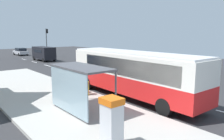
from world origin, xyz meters
TOP-DOWN VIEW (x-y plane):
  - ground_plane at (0.00, 14.00)m, footprint 56.00×92.00m
  - sidewalk_platform at (-6.40, 2.00)m, footprint 6.20×30.00m
  - lane_stripe_seg_1 at (0.25, -1.00)m, footprint 0.16×2.20m
  - lane_stripe_seg_2 at (0.25, 4.00)m, footprint 0.16×2.20m
  - lane_stripe_seg_3 at (0.25, 9.00)m, footprint 0.16×2.20m
  - lane_stripe_seg_4 at (0.25, 14.00)m, footprint 0.16×2.20m
  - lane_stripe_seg_5 at (0.25, 19.00)m, footprint 0.16×2.20m
  - lane_stripe_seg_6 at (0.25, 24.00)m, footprint 0.16×2.20m
  - lane_stripe_seg_7 at (0.25, 29.00)m, footprint 0.16×2.20m
  - bus at (-1.71, 0.19)m, footprint 2.67×11.04m
  - white_van at (2.20, 24.85)m, footprint 2.06×5.21m
  - sedan_near at (2.30, 37.23)m, footprint 1.95×4.45m
  - ticket_machine at (-7.39, -4.55)m, footprint 0.66×0.76m
  - recycling_bin_yellow at (-4.20, 2.25)m, footprint 0.52×0.52m
  - recycling_bin_orange at (-4.20, 2.95)m, footprint 0.52×0.52m
  - recycling_bin_green at (-4.20, 3.65)m, footprint 0.52×0.52m
  - recycling_bin_red at (-4.20, 4.35)m, footprint 0.52×0.52m
  - traffic_light_near_side at (5.49, 31.00)m, footprint 0.49×0.28m
  - bus_shelter at (-6.41, -0.37)m, footprint 1.80×4.00m

SIDE VIEW (x-z plane):
  - ground_plane at x=0.00m, z-range -0.04..0.00m
  - lane_stripe_seg_1 at x=0.25m, z-range 0.00..0.01m
  - lane_stripe_seg_2 at x=0.25m, z-range 0.00..0.01m
  - lane_stripe_seg_3 at x=0.25m, z-range 0.00..0.01m
  - lane_stripe_seg_4 at x=0.25m, z-range 0.00..0.01m
  - lane_stripe_seg_5 at x=0.25m, z-range 0.00..0.01m
  - lane_stripe_seg_6 at x=0.25m, z-range 0.00..0.01m
  - lane_stripe_seg_7 at x=0.25m, z-range 0.00..0.01m
  - sidewalk_platform at x=-6.40m, z-range 0.00..0.18m
  - recycling_bin_yellow at x=-4.20m, z-range 0.18..1.13m
  - recycling_bin_orange at x=-4.20m, z-range 0.18..1.13m
  - recycling_bin_green at x=-4.20m, z-range 0.18..1.13m
  - recycling_bin_red at x=-4.20m, z-range 0.18..1.13m
  - sedan_near at x=2.30m, z-range 0.03..1.55m
  - ticket_machine at x=-7.39m, z-range 0.20..2.14m
  - white_van at x=2.20m, z-range 0.19..2.49m
  - bus at x=-1.71m, z-range 0.24..3.45m
  - bus_shelter at x=-6.41m, z-range 0.85..3.35m
  - traffic_light_near_side at x=5.49m, z-range 0.87..6.33m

